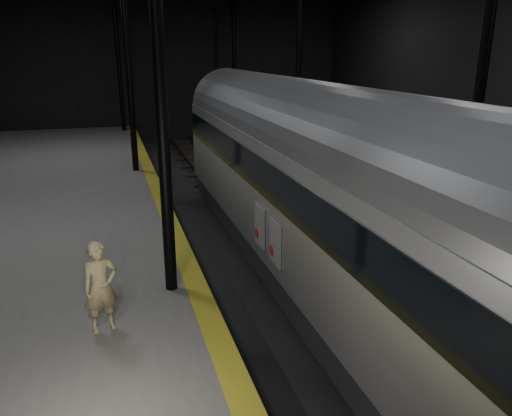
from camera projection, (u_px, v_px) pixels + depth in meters
name	position (u px, v px, depth m)	size (l,w,h in m)	color
ground	(275.00, 247.00, 16.16)	(44.00, 44.00, 0.00)	black
platform_left	(21.00, 259.00, 13.96)	(9.00, 43.80, 1.00)	#4F4F4C
platform_right	(471.00, 212.00, 18.05)	(9.00, 43.80, 1.00)	#4F4F4C
tactile_strip	(173.00, 227.00, 14.96)	(0.50, 43.80, 0.01)	olive
track	(275.00, 245.00, 16.13)	(2.40, 43.00, 0.24)	#3F3328
train	(319.00, 184.00, 12.26)	(2.95, 19.69, 5.26)	#929599
woman	(101.00, 287.00, 9.25)	(0.65, 0.42, 1.77)	tan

